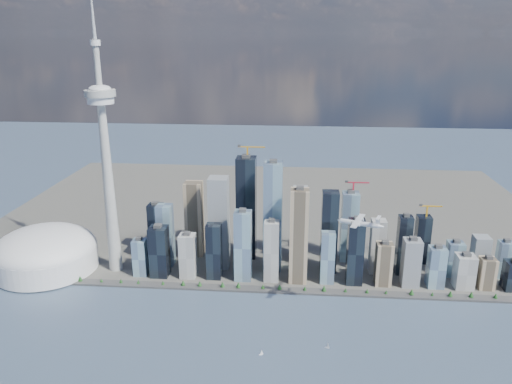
# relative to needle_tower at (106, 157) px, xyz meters

# --- Properties ---
(ground) EXTENTS (4000.00, 4000.00, 0.00)m
(ground) POSITION_rel_needle_tower_xyz_m (300.00, -310.00, -235.84)
(ground) COLOR #34475B
(ground) RESTS_ON ground
(seawall) EXTENTS (1100.00, 22.00, 4.00)m
(seawall) POSITION_rel_needle_tower_xyz_m (300.00, -60.00, -233.84)
(seawall) COLOR #383838
(seawall) RESTS_ON ground
(land) EXTENTS (1400.00, 900.00, 3.00)m
(land) POSITION_rel_needle_tower_xyz_m (300.00, 390.00, -234.34)
(land) COLOR #4C4C47
(land) RESTS_ON ground
(shoreline_trees) EXTENTS (960.53, 7.20, 8.80)m
(shoreline_trees) POSITION_rel_needle_tower_xyz_m (300.00, -60.00, -227.06)
(shoreline_trees) COLOR #3F2D1E
(shoreline_trees) RESTS_ON seawall
(skyscraper_cluster) EXTENTS (736.00, 142.00, 242.51)m
(skyscraper_cluster) POSITION_rel_needle_tower_xyz_m (359.62, 26.82, -160.92)
(skyscraper_cluster) COLOR black
(skyscraper_cluster) RESTS_ON land
(needle_tower) EXTENTS (56.00, 56.00, 550.50)m
(needle_tower) POSITION_rel_needle_tower_xyz_m (0.00, 0.00, 0.00)
(needle_tower) COLOR #9B9B96
(needle_tower) RESTS_ON land
(dome_stadium) EXTENTS (200.00, 200.00, 86.00)m
(dome_stadium) POSITION_rel_needle_tower_xyz_m (-140.00, -10.00, -196.40)
(dome_stadium) COLOR white
(dome_stadium) RESTS_ON land
(airplane) EXTENTS (71.43, 63.89, 17.91)m
(airplane) POSITION_rel_needle_tower_xyz_m (461.05, -149.59, -60.46)
(airplane) COLOR white
(airplane) RESTS_ON ground
(sailboat_west) EXTENTS (6.74, 3.86, 9.52)m
(sailboat_west) POSITION_rel_needle_tower_xyz_m (314.18, -254.93, -232.79)
(sailboat_west) COLOR white
(sailboat_west) RESTS_ON ground
(sailboat_east) EXTENTS (7.38, 4.44, 10.51)m
(sailboat_east) POSITION_rel_needle_tower_xyz_m (413.72, -230.17, -232.47)
(sailboat_east) COLOR white
(sailboat_east) RESTS_ON ground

